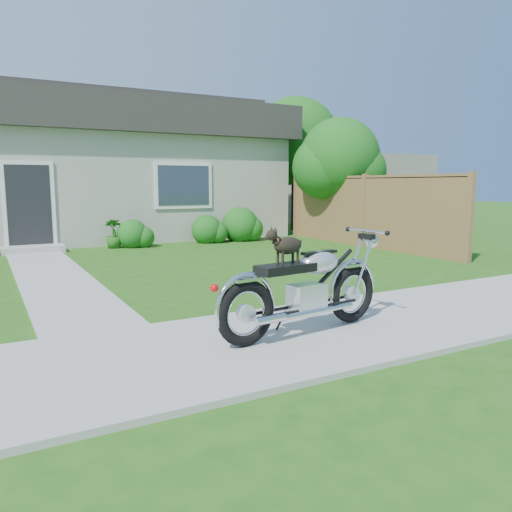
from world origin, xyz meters
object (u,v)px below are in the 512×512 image
at_px(house, 71,167).
at_px(motorcycle_with_dog, 307,287).
at_px(tree_near, 344,162).
at_px(potted_plant_right, 114,234).
at_px(tree_far, 300,145).
at_px(fence, 364,211).

xyz_separation_m(house, motorcycle_with_dog, (0.48, -12.04, -1.61)).
relative_size(tree_near, potted_plant_right, 4.70).
bearing_deg(motorcycle_with_dog, potted_plant_right, 83.38).
relative_size(tree_far, potted_plant_right, 6.18).
xyz_separation_m(fence, tree_far, (1.18, 4.84, 2.05)).
bearing_deg(tree_far, tree_near, -101.31).
height_order(potted_plant_right, motorcycle_with_dog, motorcycle_with_dog).
relative_size(house, tree_far, 2.70).
distance_m(tree_near, tree_far, 3.47).
xyz_separation_m(house, potted_plant_right, (0.42, -3.44, -1.78)).
bearing_deg(house, tree_far, -10.63).
relative_size(house, tree_near, 3.55).
distance_m(house, tree_near, 8.30).
xyz_separation_m(fence, potted_plant_right, (-5.88, 2.80, -0.56)).
height_order(house, tree_near, house).
xyz_separation_m(house, tree_near, (6.82, -4.73, 0.11)).
relative_size(fence, tree_near, 1.87).
xyz_separation_m(house, tree_far, (7.48, -1.40, 0.83)).
bearing_deg(motorcycle_with_dog, tree_far, 49.63).
bearing_deg(fence, tree_far, 76.32).
bearing_deg(tree_far, motorcycle_with_dog, -123.35).
bearing_deg(tree_near, fence, -108.73).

